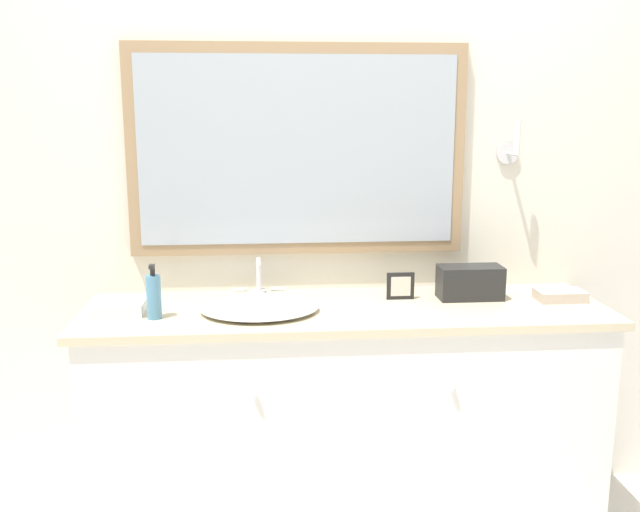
% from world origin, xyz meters
% --- Properties ---
extents(wall_back, '(8.00, 0.18, 2.55)m').
position_xyz_m(wall_back, '(-0.01, 0.63, 1.28)').
color(wall_back, silver).
rests_on(wall_back, ground_plane).
extents(vanity_counter, '(1.98, 0.58, 0.91)m').
position_xyz_m(vanity_counter, '(0.00, 0.31, 0.46)').
color(vanity_counter, silver).
rests_on(vanity_counter, ground_plane).
extents(sink_basin, '(0.44, 0.42, 0.16)m').
position_xyz_m(sink_basin, '(-0.33, 0.29, 0.93)').
color(sink_basin, white).
rests_on(sink_basin, vanity_counter).
extents(soap_bottle, '(0.05, 0.05, 0.20)m').
position_xyz_m(soap_bottle, '(-0.70, 0.23, 1.00)').
color(soap_bottle, teal).
rests_on(soap_bottle, vanity_counter).
extents(appliance_box, '(0.25, 0.12, 0.13)m').
position_xyz_m(appliance_box, '(0.50, 0.39, 0.98)').
color(appliance_box, black).
rests_on(appliance_box, vanity_counter).
extents(picture_frame, '(0.11, 0.01, 0.11)m').
position_xyz_m(picture_frame, '(0.23, 0.40, 0.97)').
color(picture_frame, black).
rests_on(picture_frame, vanity_counter).
extents(hand_towel_near_sink, '(0.18, 0.11, 0.04)m').
position_xyz_m(hand_towel_near_sink, '(0.85, 0.33, 0.93)').
color(hand_towel_near_sink, '#B7A899').
rests_on(hand_towel_near_sink, vanity_counter).
extents(hand_towel_far_corner, '(0.18, 0.12, 0.04)m').
position_xyz_m(hand_towel_far_corner, '(-0.83, 0.29, 0.94)').
color(hand_towel_far_corner, white).
rests_on(hand_towel_far_corner, vanity_counter).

